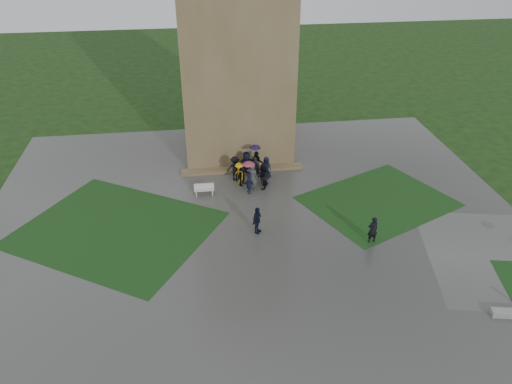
{
  "coord_description": "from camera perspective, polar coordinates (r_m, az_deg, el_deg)",
  "views": [
    {
      "loc": [
        -3.38,
        -22.07,
        17.36
      ],
      "look_at": [
        0.32,
        5.32,
        1.2
      ],
      "focal_mm": 35.0,
      "sensor_mm": 36.0,
      "label": 1
    }
  ],
  "objects": [
    {
      "name": "lawn_inset_left",
      "position": [
        31.72,
        -15.7,
        -4.11
      ],
      "size": [
        14.1,
        13.46,
        0.01
      ],
      "primitive_type": "cube",
      "rotation": [
        0.0,
        0.0,
        -0.56
      ],
      "color": "#133512",
      "rests_on": "plaza"
    },
    {
      "name": "visitor_cluster",
      "position": [
        35.18,
        -0.73,
        2.72
      ],
      "size": [
        3.39,
        3.54,
        2.5
      ],
      "color": "black",
      "rests_on": "plaza"
    },
    {
      "name": "plaza",
      "position": [
        29.86,
        0.25,
        -5.21
      ],
      "size": [
        34.0,
        34.0,
        0.02
      ],
      "primitive_type": "cube",
      "color": "#3B3B38",
      "rests_on": "ground"
    },
    {
      "name": "bench",
      "position": [
        34.06,
        -5.95,
        0.32
      ],
      "size": [
        1.36,
        0.45,
        0.79
      ],
      "rotation": [
        0.0,
        0.0,
        -0.02
      ],
      "color": "silver",
      "rests_on": "plaza"
    },
    {
      "name": "pedestrian_near",
      "position": [
        29.78,
        13.19,
        -4.22
      ],
      "size": [
        0.67,
        0.48,
        1.71
      ],
      "primitive_type": "imported",
      "rotation": [
        0.0,
        0.0,
        3.26
      ],
      "color": "black",
      "rests_on": "plaza"
    },
    {
      "name": "ground",
      "position": [
        28.28,
        0.82,
        -7.56
      ],
      "size": [
        120.0,
        120.0,
        0.0
      ],
      "primitive_type": "plane",
      "color": "black"
    },
    {
      "name": "pedestrian_mid",
      "position": [
        29.78,
        0.12,
        -3.26
      ],
      "size": [
        1.06,
        1.17,
        1.75
      ],
      "primitive_type": "imported",
      "rotation": [
        0.0,
        0.0,
        0.97
      ],
      "color": "black",
      "rests_on": "plaza"
    },
    {
      "name": "tower_plinth",
      "position": [
        37.09,
        -1.58,
        2.62
      ],
      "size": [
        9.0,
        0.8,
        0.22
      ],
      "primitive_type": "cube",
      "color": "brown",
      "rests_on": "plaza"
    },
    {
      "name": "lawn_inset_right",
      "position": [
        34.27,
        13.77,
        -1.04
      ],
      "size": [
        11.12,
        10.15,
        0.01
      ],
      "primitive_type": "cube",
      "rotation": [
        0.0,
        0.0,
        0.44
      ],
      "color": "#133512",
      "rests_on": "plaza"
    },
    {
      "name": "tower",
      "position": [
        38.15,
        -2.54,
        17.62
      ],
      "size": [
        8.0,
        8.0,
        18.0
      ],
      "primitive_type": "cube",
      "color": "brown",
      "rests_on": "ground"
    }
  ]
}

